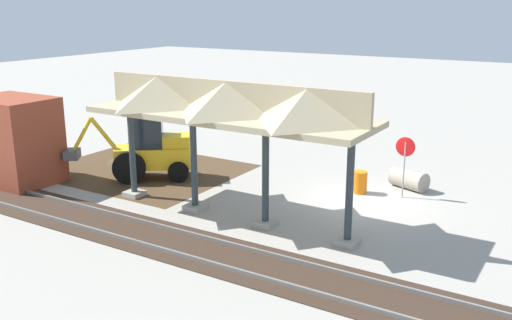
{
  "coord_description": "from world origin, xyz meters",
  "views": [
    {
      "loc": [
        -7.35,
        19.98,
        7.39
      ],
      "look_at": [
        3.65,
        2.03,
        1.6
      ],
      "focal_mm": 40.0,
      "sensor_mm": 36.0,
      "label": 1
    }
  ],
  "objects_px": {
    "stop_sign": "(405,154)",
    "brick_utility_building": "(14,140)",
    "concrete_pipe": "(409,179)",
    "backhoe": "(149,150)",
    "traffic_barrel": "(360,182)"
  },
  "relations": [
    {
      "from": "stop_sign",
      "to": "brick_utility_building",
      "type": "xyz_separation_m",
      "value": [
        14.75,
        6.57,
        0.06
      ]
    },
    {
      "from": "concrete_pipe",
      "to": "brick_utility_building",
      "type": "relative_size",
      "value": 0.47
    },
    {
      "from": "concrete_pipe",
      "to": "stop_sign",
      "type": "bearing_deg",
      "value": 95.7
    },
    {
      "from": "backhoe",
      "to": "traffic_barrel",
      "type": "relative_size",
      "value": 5.46
    },
    {
      "from": "backhoe",
      "to": "brick_utility_building",
      "type": "xyz_separation_m",
      "value": [
        4.56,
        3.29,
        0.55
      ]
    },
    {
      "from": "brick_utility_building",
      "to": "traffic_barrel",
      "type": "distance_m",
      "value": 14.57
    },
    {
      "from": "concrete_pipe",
      "to": "traffic_barrel",
      "type": "xyz_separation_m",
      "value": [
        1.51,
        1.58,
        0.04
      ]
    },
    {
      "from": "concrete_pipe",
      "to": "brick_utility_building",
      "type": "distance_m",
      "value": 16.63
    },
    {
      "from": "stop_sign",
      "to": "concrete_pipe",
      "type": "height_order",
      "value": "stop_sign"
    },
    {
      "from": "concrete_pipe",
      "to": "brick_utility_building",
      "type": "bearing_deg",
      "value": 28.01
    },
    {
      "from": "concrete_pipe",
      "to": "backhoe",
      "type": "bearing_deg",
      "value": 24.02
    },
    {
      "from": "brick_utility_building",
      "to": "traffic_barrel",
      "type": "height_order",
      "value": "brick_utility_building"
    },
    {
      "from": "concrete_pipe",
      "to": "brick_utility_building",
      "type": "height_order",
      "value": "brick_utility_building"
    },
    {
      "from": "stop_sign",
      "to": "traffic_barrel",
      "type": "height_order",
      "value": "stop_sign"
    },
    {
      "from": "backhoe",
      "to": "traffic_barrel",
      "type": "height_order",
      "value": "backhoe"
    }
  ]
}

